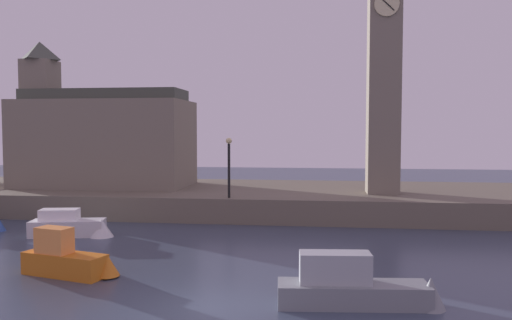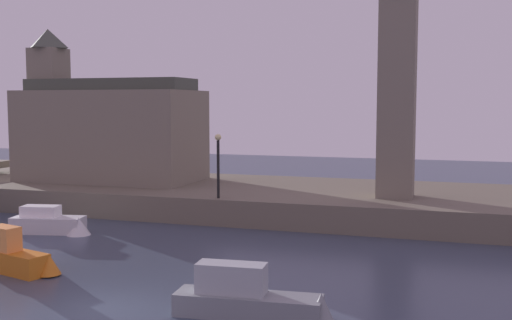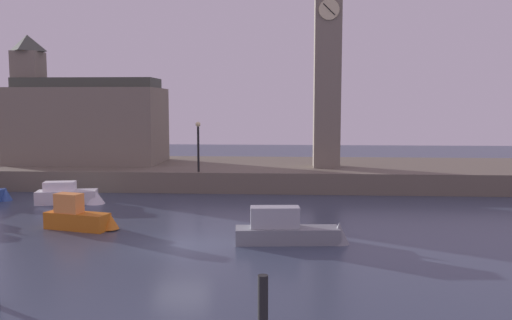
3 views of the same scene
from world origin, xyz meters
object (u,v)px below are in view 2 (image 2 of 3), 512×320
(parliament_hall, at_px, (106,129))
(boat_patrol_orange, at_px, (17,257))
(streetlamp, at_px, (218,158))
(clock_tower, at_px, (398,41))
(boat_cruiser_grey, at_px, (258,300))
(boat_ferry_white, at_px, (53,223))

(parliament_hall, distance_m, boat_patrol_orange, 18.98)
(streetlamp, bearing_deg, parliament_hall, 152.25)
(clock_tower, xyz_separation_m, parliament_hall, (-19.89, 1.99, -5.22))
(clock_tower, bearing_deg, streetlamp, -159.23)
(boat_cruiser_grey, bearing_deg, clock_tower, 81.48)
(parliament_hall, height_order, boat_patrol_orange, parliament_hall)
(clock_tower, bearing_deg, boat_cruiser_grey, -98.52)
(streetlamp, bearing_deg, boat_cruiser_grey, -63.86)
(clock_tower, xyz_separation_m, boat_cruiser_grey, (-2.59, -17.33, -9.65))
(clock_tower, xyz_separation_m, boat_ferry_white, (-16.75, -8.37, -9.68))
(clock_tower, distance_m, boat_ferry_white, 21.08)
(streetlamp, relative_size, boat_cruiser_grey, 0.67)
(clock_tower, height_order, parliament_hall, clock_tower)
(parliament_hall, relative_size, boat_ferry_white, 2.67)
(clock_tower, bearing_deg, boat_ferry_white, -153.44)
(streetlamp, bearing_deg, boat_ferry_white, -146.86)
(boat_cruiser_grey, relative_size, boat_patrol_orange, 1.34)
(clock_tower, bearing_deg, parliament_hall, 174.28)
(parliament_hall, height_order, boat_ferry_white, parliament_hall)
(parliament_hall, relative_size, streetlamp, 3.38)
(boat_patrol_orange, bearing_deg, streetlamp, 70.98)
(boat_ferry_white, bearing_deg, boat_cruiser_grey, -32.31)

